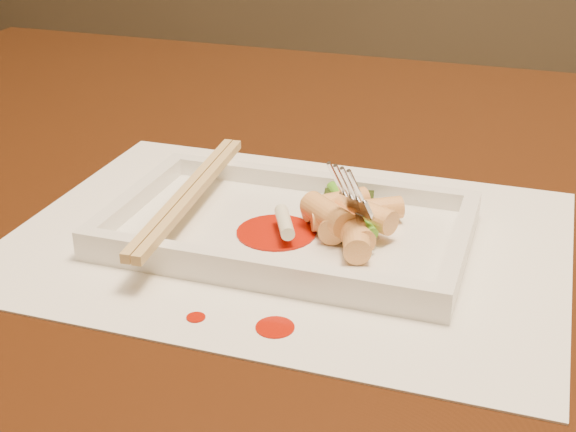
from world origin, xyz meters
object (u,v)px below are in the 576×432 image
(plate_base, at_px, (288,233))
(fork, at_px, (393,135))
(placemat, at_px, (288,239))
(table, at_px, (399,310))
(chopstick_a, at_px, (185,192))

(plate_base, xyz_separation_m, fork, (0.07, 0.02, 0.08))
(placemat, height_order, fork, fork)
(fork, bearing_deg, placemat, -165.58)
(table, relative_size, chopstick_a, 6.47)
(table, height_order, plate_base, plate_base)
(plate_base, distance_m, fork, 0.11)
(table, xyz_separation_m, plate_base, (-0.07, -0.09, 0.11))
(chopstick_a, relative_size, fork, 1.54)
(fork, bearing_deg, plate_base, -165.58)
(chopstick_a, bearing_deg, table, 30.72)
(placemat, distance_m, chopstick_a, 0.09)
(table, bearing_deg, chopstick_a, -149.28)
(table, distance_m, plate_base, 0.16)
(table, bearing_deg, fork, -90.60)
(placemat, bearing_deg, fork, 14.42)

